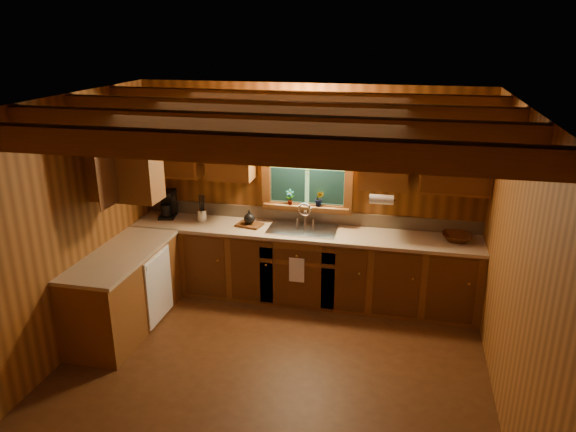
# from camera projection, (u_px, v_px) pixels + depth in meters

# --- Properties ---
(room) EXTENTS (4.20, 4.20, 4.20)m
(room) POSITION_uv_depth(u_px,v_px,m) (269.00, 250.00, 4.88)
(room) COLOR #4A2912
(room) RESTS_ON ground
(ceiling_beams) EXTENTS (4.20, 2.54, 0.18)m
(ceiling_beams) POSITION_uv_depth(u_px,v_px,m) (267.00, 118.00, 4.49)
(ceiling_beams) COLOR brown
(ceiling_beams) RESTS_ON room
(base_cabinets) EXTENTS (4.20, 2.22, 0.86)m
(base_cabinets) POSITION_uv_depth(u_px,v_px,m) (257.00, 272.00, 6.45)
(base_cabinets) COLOR brown
(base_cabinets) RESTS_ON ground
(countertop) EXTENTS (4.20, 2.24, 0.04)m
(countertop) POSITION_uv_depth(u_px,v_px,m) (257.00, 237.00, 6.31)
(countertop) COLOR tan
(countertop) RESTS_ON base_cabinets
(backsplash) EXTENTS (4.20, 0.02, 0.16)m
(backsplash) POSITION_uv_depth(u_px,v_px,m) (307.00, 216.00, 6.72)
(backsplash) COLOR tan
(backsplash) RESTS_ON room
(dishwasher_panel) EXTENTS (0.02, 0.60, 0.80)m
(dishwasher_panel) POSITION_uv_depth(u_px,v_px,m) (159.00, 287.00, 6.10)
(dishwasher_panel) COLOR white
(dishwasher_panel) RESTS_ON base_cabinets
(upper_cabinets) EXTENTS (4.19, 1.77, 0.78)m
(upper_cabinets) POSITION_uv_depth(u_px,v_px,m) (252.00, 154.00, 6.13)
(upper_cabinets) COLOR brown
(upper_cabinets) RESTS_ON room
(window) EXTENTS (1.12, 0.08, 1.00)m
(window) POSITION_uv_depth(u_px,v_px,m) (307.00, 174.00, 6.52)
(window) COLOR brown
(window) RESTS_ON room
(window_sill) EXTENTS (1.06, 0.14, 0.04)m
(window_sill) POSITION_uv_depth(u_px,v_px,m) (306.00, 207.00, 6.62)
(window_sill) COLOR brown
(window_sill) RESTS_ON room
(wall_sconce) EXTENTS (0.45, 0.21, 0.17)m
(wall_sconce) POSITION_uv_depth(u_px,v_px,m) (306.00, 123.00, 6.20)
(wall_sconce) COLOR black
(wall_sconce) RESTS_ON room
(paper_towel_roll) EXTENTS (0.27, 0.11, 0.11)m
(paper_towel_roll) POSITION_uv_depth(u_px,v_px,m) (382.00, 199.00, 6.08)
(paper_towel_roll) COLOR white
(paper_towel_roll) RESTS_ON upper_cabinets
(dish_towel) EXTENTS (0.18, 0.01, 0.30)m
(dish_towel) POSITION_uv_depth(u_px,v_px,m) (297.00, 270.00, 6.30)
(dish_towel) COLOR white
(dish_towel) RESTS_ON base_cabinets
(sink) EXTENTS (0.82, 0.48, 0.43)m
(sink) POSITION_uv_depth(u_px,v_px,m) (302.00, 233.00, 6.50)
(sink) COLOR silver
(sink) RESTS_ON countertop
(coffee_maker) EXTENTS (0.20, 0.25, 0.35)m
(coffee_maker) POSITION_uv_depth(u_px,v_px,m) (167.00, 204.00, 6.88)
(coffee_maker) COLOR black
(coffee_maker) RESTS_ON countertop
(utensil_crock) EXTENTS (0.12, 0.12, 0.35)m
(utensil_crock) POSITION_uv_depth(u_px,v_px,m) (202.00, 215.00, 6.75)
(utensil_crock) COLOR silver
(utensil_crock) RESTS_ON countertop
(cutting_board) EXTENTS (0.34, 0.27, 0.03)m
(cutting_board) POSITION_uv_depth(u_px,v_px,m) (249.00, 225.00, 6.61)
(cutting_board) COLOR #4F2A11
(cutting_board) RESTS_ON countertop
(teakettle) EXTENTS (0.14, 0.14, 0.17)m
(teakettle) POSITION_uv_depth(u_px,v_px,m) (249.00, 219.00, 6.59)
(teakettle) COLOR black
(teakettle) RESTS_ON cutting_board
(wicker_basket) EXTENTS (0.34, 0.34, 0.08)m
(wicker_basket) POSITION_uv_depth(u_px,v_px,m) (457.00, 237.00, 6.14)
(wicker_basket) COLOR #48230C
(wicker_basket) RESTS_ON countertop
(potted_plant_left) EXTENTS (0.12, 0.09, 0.20)m
(potted_plant_left) POSITION_uv_depth(u_px,v_px,m) (290.00, 197.00, 6.60)
(potted_plant_left) COLOR #4F2A11
(potted_plant_left) RESTS_ON window_sill
(potted_plant_right) EXTENTS (0.12, 0.10, 0.20)m
(potted_plant_right) POSITION_uv_depth(u_px,v_px,m) (319.00, 199.00, 6.54)
(potted_plant_right) COLOR #4F2A11
(potted_plant_right) RESTS_ON window_sill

